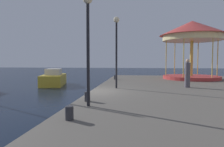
# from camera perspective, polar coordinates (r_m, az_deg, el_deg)

# --- Properties ---
(ground_plane) EXTENTS (120.00, 120.00, 0.00)m
(ground_plane) POSITION_cam_1_polar(r_m,az_deg,el_deg) (11.64, -6.05, -8.81)
(ground_plane) COLOR black
(quay_dock) EXTENTS (14.31, 25.38, 0.80)m
(quay_dock) POSITION_cam_1_polar(r_m,az_deg,el_deg) (12.15, 29.20, -6.80)
(quay_dock) COLOR #5B564F
(quay_dock) RESTS_ON ground
(motorboat_yellow) EXTENTS (2.93, 4.59, 1.70)m
(motorboat_yellow) POSITION_cam_1_polar(r_m,az_deg,el_deg) (21.36, -16.32, -1.45)
(motorboat_yellow) COLOR gold
(motorboat_yellow) RESTS_ON ground
(carousel) EXTENTS (5.94, 5.94, 5.41)m
(carousel) POSITION_cam_1_polar(r_m,az_deg,el_deg) (20.36, 21.84, 9.90)
(carousel) COLOR #B23333
(carousel) RESTS_ON quay_dock
(lamp_post_near_edge) EXTENTS (0.36, 0.36, 4.14)m
(lamp_post_near_edge) POSITION_cam_1_polar(r_m,az_deg,el_deg) (7.57, -6.90, 12.28)
(lamp_post_near_edge) COLOR black
(lamp_post_near_edge) RESTS_ON quay_dock
(lamp_post_mid_promenade) EXTENTS (0.36, 0.36, 4.40)m
(lamp_post_mid_promenade) POSITION_cam_1_polar(r_m,az_deg,el_deg) (12.47, 1.27, 9.59)
(lamp_post_mid_promenade) COLOR black
(lamp_post_mid_promenade) RESTS_ON quay_dock
(bollard_north) EXTENTS (0.24, 0.24, 0.40)m
(bollard_north) POSITION_cam_1_polar(r_m,az_deg,el_deg) (8.54, -7.06, -6.54)
(bollard_north) COLOR #2D2D33
(bollard_north) RESTS_ON quay_dock
(bollard_south) EXTENTS (0.24, 0.24, 0.40)m
(bollard_south) POSITION_cam_1_polar(r_m,az_deg,el_deg) (18.25, 0.93, -1.10)
(bollard_south) COLOR #2D2D33
(bollard_south) RESTS_ON quay_dock
(bollard_center) EXTENTS (0.24, 0.24, 0.40)m
(bollard_center) POSITION_cam_1_polar(r_m,az_deg,el_deg) (5.99, -12.06, -10.96)
(bollard_center) COLOR #2D2D33
(bollard_center) RESTS_ON quay_dock
(person_mid_promenade) EXTENTS (0.34, 0.34, 1.83)m
(person_mid_promenade) POSITION_cam_1_polar(r_m,az_deg,el_deg) (13.66, 20.71, -0.15)
(person_mid_promenade) COLOR #514C56
(person_mid_promenade) RESTS_ON quay_dock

